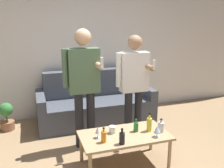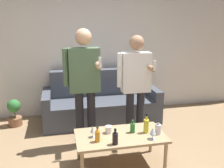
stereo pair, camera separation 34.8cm
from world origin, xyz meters
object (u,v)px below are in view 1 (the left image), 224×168
Objects in this scene: coffee_table at (125,138)px; person_standing_right at (134,80)px; person_standing_left at (84,80)px; couch at (95,104)px; bottle_orange at (161,127)px.

person_standing_right is (0.39, 0.66, 0.56)m from coffee_table.
coffee_table is 0.65× the size of person_standing_left.
couch is at bearing 112.49° from person_standing_right.
coffee_table is at bearing -61.44° from person_standing_left.
bottle_orange is 0.11× the size of person_standing_right.
bottle_orange is (0.44, -1.64, 0.18)m from couch.
coffee_table is 0.69× the size of person_standing_right.
person_standing_left is 1.06× the size of person_standing_right.
person_standing_left is (-0.83, 0.74, 0.51)m from bottle_orange.
coffee_table is at bearing 170.80° from bottle_orange.
couch is at bearing 105.18° from bottle_orange.
couch is 11.71× the size of bottle_orange.
person_standing_left is at bearing 138.13° from bottle_orange.
bottle_orange is (0.46, -0.08, 0.11)m from coffee_table.
coffee_table is 0.48m from bottle_orange.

